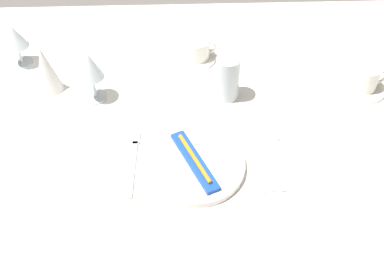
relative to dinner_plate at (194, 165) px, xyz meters
name	(u,v)px	position (x,y,z in m)	size (l,w,h in m)	color
ground_plane	(182,246)	(-0.03, 0.22, -0.75)	(6.00, 6.00, 0.00)	slate
dining_table	(179,128)	(-0.03, 0.22, -0.09)	(1.80, 1.11, 0.74)	white
dinner_plate	(194,165)	(0.00, 0.00, 0.00)	(0.25, 0.25, 0.02)	white
toothbrush_package	(194,161)	(0.00, 0.00, 0.02)	(0.12, 0.21, 0.02)	blue
fork_outer	(132,161)	(-0.16, 0.03, -0.01)	(0.03, 0.22, 0.00)	beige
spoon_soup	(255,153)	(0.16, 0.04, -0.01)	(0.03, 0.21, 0.01)	beige
spoon_dessert	(266,152)	(0.19, 0.04, -0.01)	(0.03, 0.21, 0.01)	beige
spoon_tea	(276,152)	(0.22, 0.04, -0.01)	(0.03, 0.20, 0.01)	beige
saucer_left	(195,58)	(0.02, 0.45, 0.00)	(0.13, 0.13, 0.01)	white
coffee_cup_left	(196,48)	(0.02, 0.45, 0.03)	(0.11, 0.09, 0.06)	white
saucer_right	(362,88)	(0.51, 0.28, 0.00)	(0.13, 0.13, 0.01)	white
coffee_cup_right	(366,78)	(0.51, 0.28, 0.04)	(0.10, 0.07, 0.07)	white
wine_glass_centre	(14,38)	(-0.52, 0.44, 0.08)	(0.07, 0.07, 0.14)	silver
wine_glass_left	(90,68)	(-0.28, 0.27, 0.10)	(0.07, 0.07, 0.15)	silver
drink_tumbler	(227,80)	(0.10, 0.27, 0.05)	(0.07, 0.07, 0.13)	silver
napkin_folded	(45,69)	(-0.41, 0.32, 0.06)	(0.08, 0.08, 0.15)	white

